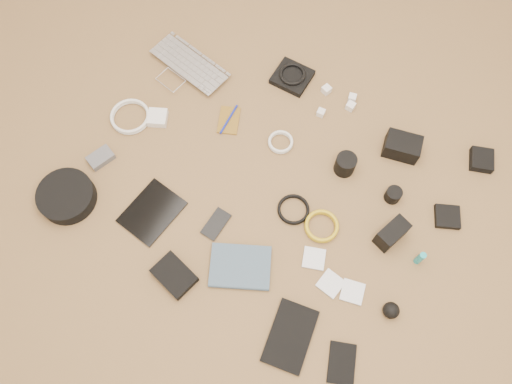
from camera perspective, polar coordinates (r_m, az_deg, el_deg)
The scene contains 33 objects.
laptop at distance 2.16m, azimuth -8.51°, elevation 13.42°, with size 0.34×0.24×0.03m, color silver.
headphone_pouch at distance 2.13m, azimuth 4.15°, elevation 12.98°, with size 0.15×0.14×0.03m, color black.
headphones at distance 2.11m, azimuth 4.19°, elevation 13.29°, with size 0.11×0.11×0.01m, color black.
charger_a at distance 2.10m, azimuth 8.05°, elevation 11.51°, with size 0.03×0.03×0.03m, color white.
charger_b at distance 2.08m, azimuth 10.75°, elevation 9.62°, with size 0.03×0.03×0.03m, color white.
charger_c at distance 2.10m, azimuth 10.93°, elevation 10.51°, with size 0.03×0.03×0.03m, color white.
charger_d at distance 2.04m, azimuth 7.42°, elevation 8.98°, with size 0.03×0.03×0.03m, color white.
dslr_camera at distance 2.00m, azimuth 16.36°, elevation 5.01°, with size 0.13×0.09×0.08m, color black.
lens_pouch at distance 2.11m, azimuth 24.38°, elevation 3.37°, with size 0.08×0.09×0.03m, color black.
notebook_olive at distance 2.02m, azimuth -3.12°, elevation 8.19°, with size 0.08×0.12×0.01m, color brown.
pen_blue at distance 2.02m, azimuth -3.13°, elevation 8.30°, with size 0.01×0.01×0.14m, color #121E99.
cable_white_a at distance 1.97m, azimuth 2.82°, elevation 5.64°, with size 0.10×0.10×0.01m, color silver.
lens_a at distance 1.91m, azimuth 10.17°, elevation 3.14°, with size 0.08×0.08×0.08m, color black.
lens_b at distance 1.92m, azimuth 15.40°, elevation -0.31°, with size 0.06×0.06×0.05m, color black.
card_reader at distance 1.97m, azimuth 21.03°, elevation -2.66°, with size 0.09×0.09×0.02m, color black.
power_brick at distance 2.05m, azimuth -11.17°, elevation 8.33°, with size 0.07×0.07×0.03m, color white.
cable_white_b at distance 2.09m, azimuth -14.14°, elevation 8.26°, with size 0.16×0.16×0.01m, color silver.
cable_black at distance 1.86m, azimuth 4.29°, elevation -2.06°, with size 0.12×0.12×0.01m, color black.
cable_yellow at distance 1.84m, azimuth 7.48°, elevation -3.96°, with size 0.13×0.13×0.01m, color gold.
flash at distance 1.84m, azimuth 15.26°, elevation -4.60°, with size 0.06×0.12×0.09m, color black.
lens_cleaner at distance 1.85m, azimuth 18.23°, elevation -7.20°, with size 0.02×0.02×0.08m, color teal.
battery_charger at distance 2.02m, azimuth -17.32°, elevation 3.76°, with size 0.06×0.10×0.03m, color #535358.
tablet at distance 1.89m, azimuth -11.80°, elevation -2.25°, with size 0.17×0.22×0.01m, color black.
phone at distance 1.84m, azimuth -4.59°, elevation -3.67°, with size 0.06×0.12×0.01m, color black.
filter_case_left at distance 1.81m, azimuth 6.63°, elevation -7.55°, with size 0.08×0.08×0.01m, color silver.
filter_case_mid at distance 1.79m, azimuth 8.52°, elevation -10.32°, with size 0.08×0.08×0.01m, color silver.
filter_case_right at distance 1.80m, azimuth 10.96°, elevation -11.14°, with size 0.08×0.08×0.01m, color silver.
air_blower at distance 1.79m, azimuth 15.18°, elevation -12.92°, with size 0.06×0.06×0.06m, color black.
headphone_case at distance 1.97m, azimuth -20.83°, elevation -0.47°, with size 0.21×0.21×0.06m, color black.
drive_case at distance 1.79m, azimuth -9.32°, elevation -9.38°, with size 0.14×0.10×0.04m, color black.
paperback at distance 1.76m, azimuth -2.01°, elevation -11.02°, with size 0.16×0.21×0.02m, color #3D5367.
notebook_black_a at distance 1.74m, azimuth 3.93°, elevation -16.09°, with size 0.14×0.22×0.02m, color black.
notebook_black_b at distance 1.76m, azimuth 9.77°, elevation -18.74°, with size 0.09×0.13×0.01m, color black.
Camera 1 is at (0.34, -0.66, 1.74)m, focal length 35.00 mm.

